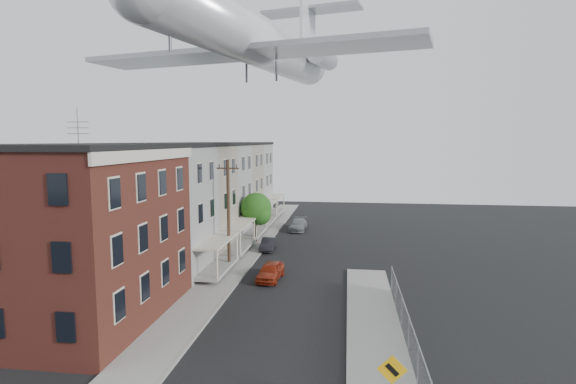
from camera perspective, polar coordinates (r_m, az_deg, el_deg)
name	(u,v)px	position (r m, az deg, el deg)	size (l,w,h in m)	color
sidewalk_left	(247,251)	(43.13, -5.25, -7.49)	(3.00, 62.00, 0.12)	gray
sidewalk_right	(376,342)	(25.11, 11.13, -18.13)	(3.00, 26.00, 0.12)	gray
curb_left	(262,252)	(42.84, -3.34, -7.56)	(0.15, 62.00, 0.14)	gray
curb_right	(348,340)	(25.05, 7.64, -18.10)	(0.15, 26.00, 0.14)	gray
corner_building	(72,233)	(29.10, -25.76, -4.67)	(10.31, 12.30, 12.15)	black
row_house_a	(145,209)	(37.26, -17.69, -2.05)	(11.98, 7.00, 10.30)	slate
row_house_b	(178,198)	(43.63, -13.77, -0.71)	(11.98, 7.00, 10.30)	#6C6255
row_house_c	(202,190)	(50.16, -10.87, 0.28)	(11.98, 7.00, 10.30)	slate
row_house_d	(220,184)	(56.81, -8.64, 1.04)	(11.98, 7.00, 10.30)	#6C6255
row_house_e	(234,179)	(63.53, -6.88, 1.64)	(11.98, 7.00, 10.30)	slate
chainlink_fence	(409,334)	(23.97, 15.07, -17.03)	(0.06, 18.06, 1.90)	gray
warning_sign	(392,379)	(18.04, 13.05, -22.13)	(1.10, 0.11, 2.80)	#515156
utility_pole	(228,213)	(36.53, -7.57, -2.68)	(1.80, 0.26, 9.00)	black
street_tree	(257,210)	(46.18, -3.94, -2.25)	(3.22, 3.20, 5.20)	black
car_near	(270,271)	(34.53, -2.24, -10.00)	(1.57, 3.90, 1.33)	maroon
car_mid	(268,244)	(43.51, -2.53, -6.64)	(1.23, 3.53, 1.16)	black
car_far	(298,225)	(52.93, 1.30, -4.18)	(1.84, 4.53, 1.31)	slate
airplane	(259,44)	(38.31, -3.72, 18.30)	(27.45, 31.37, 9.03)	silver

